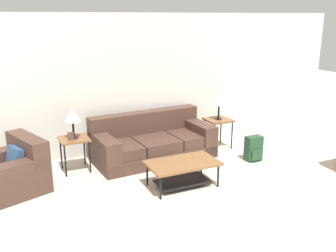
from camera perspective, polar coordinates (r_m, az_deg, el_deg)
wall_back at (r=7.23m, az=-3.77°, el=6.52°), size 8.96×0.06×2.60m
couch at (r=6.90m, az=-2.38°, el=-2.61°), size 2.23×1.14×0.82m
armchair at (r=6.10m, az=-22.70°, el=-6.58°), size 1.18×1.20×0.80m
coffee_table at (r=5.77m, az=2.23°, el=-6.45°), size 1.09×0.63×0.40m
side_table_left at (r=6.46m, az=-14.09°, el=-2.36°), size 0.48×0.48×0.58m
side_table_right at (r=7.47m, az=7.66°, el=0.56°), size 0.48×0.48×0.58m
table_lamp_left at (r=6.33m, az=-14.37°, el=1.50°), size 0.27×0.27×0.50m
table_lamp_right at (r=7.37m, az=7.80°, el=3.93°), size 0.27×0.27×0.50m
backpack at (r=6.97m, az=12.92°, el=-3.41°), size 0.30×0.25×0.46m
picture_frame at (r=6.34m, az=-14.59°, el=-1.49°), size 0.10×0.04×0.13m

